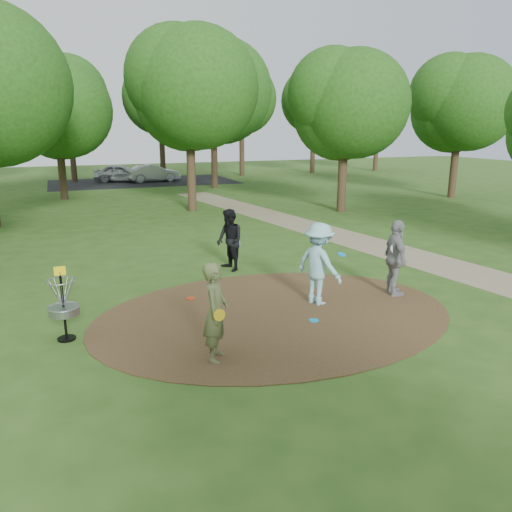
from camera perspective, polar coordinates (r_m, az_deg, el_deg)
name	(u,v)px	position (r m, az deg, el deg)	size (l,w,h in m)	color
ground	(275,314)	(11.55, 2.23, -6.69)	(100.00, 100.00, 0.00)	#2D5119
dirt_clearing	(275,314)	(11.55, 2.23, -6.64)	(8.40, 8.40, 0.02)	#47301C
footpath	(439,264)	(16.62, 20.20, -0.92)	(2.00, 40.00, 0.01)	#8C7A5B
parking_lot	(143,182)	(40.55, -12.74, 8.28)	(14.00, 8.00, 0.01)	black
player_observer_with_disc	(216,312)	(9.11, -4.64, -6.41)	(0.72, 0.81, 1.86)	#5F673C
player_throwing_with_disc	(319,264)	(12.02, 7.19, -0.90)	(1.37, 1.47, 2.00)	#8CC7D2
player_walking_with_disc	(230,240)	(14.81, -3.03, 1.82)	(0.84, 1.00, 1.84)	black
player_waiting_with_disc	(396,258)	(13.03, 15.66, -0.25)	(0.75, 1.23, 1.95)	gray
disc_ground_blue	(314,320)	(11.20, 6.63, -7.31)	(0.22, 0.22, 0.02)	#0D9CE2
disc_ground_red	(191,298)	(12.61, -7.47, -4.80)	(0.22, 0.22, 0.02)	red
car_left	(121,173)	(40.79, -15.22, 9.13)	(1.62, 4.01, 1.37)	#A7AAAF
car_right	(153,173)	(40.35, -11.68, 9.25)	(1.41, 4.05, 1.34)	#A6A6AD
disc_golf_basket	(63,299)	(10.65, -21.23, -4.57)	(0.63, 0.63, 1.54)	black
tree_ring	(217,98)	(22.16, -4.47, 17.59)	(36.90, 45.95, 9.82)	#332316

